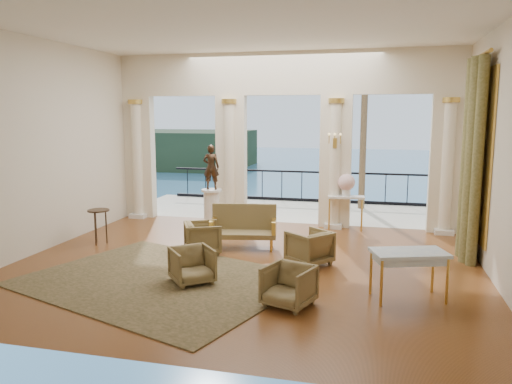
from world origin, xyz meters
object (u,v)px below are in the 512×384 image
(console_table, at_px, (346,202))
(side_table, at_px, (99,215))
(armchair_c, at_px, (309,246))
(armchair_d, at_px, (203,236))
(armchair_b, at_px, (289,284))
(game_table, at_px, (409,256))
(pedestal, at_px, (212,209))
(armchair_a, at_px, (192,264))
(settee, at_px, (244,227))
(statue, at_px, (211,167))

(console_table, bearing_deg, side_table, -158.30)
(armchair_c, xyz_separation_m, armchair_d, (-2.28, 0.21, -0.00))
(armchair_c, bearing_deg, console_table, -149.63)
(armchair_b, bearing_deg, console_table, 104.05)
(game_table, xyz_separation_m, console_table, (-1.29, 4.67, 0.01))
(side_table, bearing_deg, pedestal, 46.97)
(armchair_a, distance_m, pedestal, 4.23)
(armchair_d, distance_m, game_table, 4.42)
(settee, relative_size, pedestal, 1.49)
(game_table, bearing_deg, console_table, 86.94)
(armchair_a, xyz_separation_m, statue, (-1.04, 4.10, 1.23))
(game_table, height_order, pedestal, pedestal)
(armchair_d, height_order, settee, settee)
(console_table, bearing_deg, pedestal, -174.60)
(armchair_a, distance_m, statue, 4.41)
(side_table, bearing_deg, game_table, -15.95)
(pedestal, bearing_deg, armchair_b, -58.89)
(armchair_b, relative_size, statue, 0.62)
(armchair_c, relative_size, console_table, 0.79)
(armchair_c, distance_m, settee, 1.82)
(game_table, bearing_deg, armchair_b, -176.16)
(pedestal, bearing_deg, armchair_d, -75.75)
(armchair_b, height_order, console_table, console_table)
(settee, xyz_separation_m, game_table, (3.36, -2.39, 0.24))
(armchair_c, height_order, pedestal, pedestal)
(armchair_d, xyz_separation_m, console_table, (2.78, 2.97, 0.35))
(armchair_a, relative_size, statue, 0.61)
(armchair_a, bearing_deg, pedestal, 64.22)
(armchair_a, bearing_deg, armchair_b, -59.28)
(armchair_a, height_order, armchair_d, armchair_d)
(armchair_d, distance_m, statue, 2.66)
(armchair_d, bearing_deg, armchair_c, -121.52)
(armchair_c, bearing_deg, statue, -91.99)
(pedestal, xyz_separation_m, console_table, (3.36, 0.67, 0.23))
(armchair_a, relative_size, pedestal, 0.69)
(armchair_b, height_order, pedestal, pedestal)
(settee, height_order, game_table, settee)
(armchair_d, bearing_deg, game_table, -138.92)
(settee, bearing_deg, armchair_b, -73.66)
(statue, relative_size, side_table, 1.44)
(armchair_b, bearing_deg, pedestal, 140.50)
(armchair_b, distance_m, game_table, 1.97)
(console_table, bearing_deg, armchair_d, -138.93)
(pedestal, relative_size, statue, 0.89)
(armchair_a, xyz_separation_m, console_table, (2.32, 4.77, 0.37))
(pedestal, bearing_deg, armchair_c, -41.21)
(armchair_c, bearing_deg, armchair_a, -9.82)
(console_table, distance_m, side_table, 6.01)
(game_table, xyz_separation_m, statue, (-4.65, 4.00, 0.88))
(armchair_b, distance_m, console_table, 5.44)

